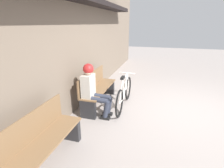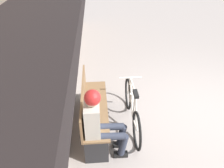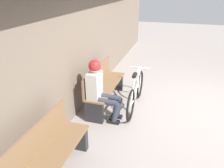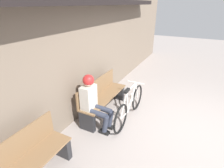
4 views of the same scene
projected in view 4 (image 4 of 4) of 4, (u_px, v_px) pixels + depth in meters
name	position (u px, v px, depth m)	size (l,w,h in m)	color
ground_plane	(195.00, 133.00, 3.67)	(24.00, 24.00, 0.00)	gray
storefront_wall	(89.00, 42.00, 4.02)	(12.00, 0.56, 3.20)	#756656
park_bench_near	(103.00, 97.00, 4.22)	(1.60, 0.42, 0.85)	brown
bicycle	(130.00, 106.00, 3.97)	(1.65, 0.40, 0.86)	black
person_seated	(93.00, 99.00, 3.57)	(0.34, 0.64, 1.21)	#2D3342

